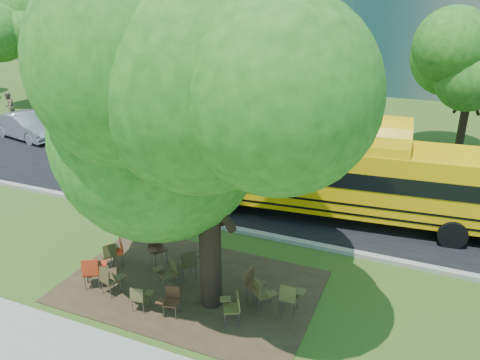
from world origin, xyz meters
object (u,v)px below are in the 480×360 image
at_px(chair_3, 169,271).
at_px(black_car, 125,183).
at_px(bg_car_red, 106,127).
at_px(school_bus, 368,179).
at_px(chair_1, 110,278).
at_px(chair_6, 233,305).
at_px(chair_8, 110,252).
at_px(bg_car_silver, 26,126).
at_px(chair_5, 171,298).
at_px(chair_0, 93,269).
at_px(chair_11, 188,261).
at_px(chair_9, 117,249).
at_px(chair_10, 156,246).
at_px(chair_7, 262,292).
at_px(chair_12, 254,281).
at_px(chair_2, 95,270).
at_px(chair_13, 290,296).
at_px(main_tree, 206,108).
at_px(pedestrian_b, 9,106).
at_px(pedestrian_a, 81,108).
at_px(chair_4, 140,296).

height_order(chair_3, black_car, black_car).
bearing_deg(bg_car_red, school_bus, -117.32).
distance_m(chair_1, chair_6, 3.55).
distance_m(chair_8, bg_car_silver, 15.57).
bearing_deg(black_car, bg_car_silver, 65.39).
relative_size(chair_5, chair_6, 0.96).
relative_size(chair_0, chair_11, 1.01).
distance_m(chair_0, chair_3, 2.11).
bearing_deg(chair_9, chair_3, -142.12).
xyz_separation_m(chair_1, chair_10, (0.27, 1.90, 0.04)).
height_order(chair_0, chair_7, chair_0).
bearing_deg(chair_12, chair_2, -67.59).
height_order(school_bus, bg_car_silver, school_bus).
bearing_deg(chair_12, chair_13, 87.96).
bearing_deg(chair_0, bg_car_red, 96.60).
bearing_deg(bg_car_silver, main_tree, -108.84).
bearing_deg(chair_3, bg_car_red, -14.10).
distance_m(chair_6, chair_10, 3.66).
xyz_separation_m(school_bus, chair_10, (-5.36, -5.40, -1.03)).
bearing_deg(chair_13, chair_12, 167.16).
distance_m(chair_6, chair_9, 4.46).
bearing_deg(main_tree, chair_1, -164.66).
distance_m(chair_7, chair_12, 0.43).
bearing_deg(main_tree, chair_13, 10.85).
distance_m(chair_1, pedestrian_b, 22.34).
distance_m(chair_13, bg_car_red, 17.88).
bearing_deg(chair_8, chair_13, -51.74).
xyz_separation_m(bg_car_silver, bg_car_red, (4.08, 1.79, -0.06)).
relative_size(chair_9, pedestrian_b, 0.49).
bearing_deg(pedestrian_a, bg_car_red, -104.88).
height_order(chair_3, chair_7, chair_3).
bearing_deg(chair_7, chair_9, -140.07).
bearing_deg(bg_car_red, main_tree, -142.85).
xyz_separation_m(school_bus, chair_13, (-0.90, -6.18, -1.06)).
bearing_deg(pedestrian_b, chair_0, 28.52).
relative_size(chair_9, bg_car_red, 0.17).
bearing_deg(main_tree, bg_car_silver, 149.51).
bearing_deg(black_car, chair_8, -149.00).
height_order(school_bus, chair_4, school_bus).
relative_size(chair_12, pedestrian_b, 0.55).
xyz_separation_m(chair_8, black_car, (-2.53, 4.34, 0.19)).
relative_size(chair_0, chair_1, 1.09).
relative_size(chair_3, chair_11, 0.92).
xyz_separation_m(school_bus, chair_9, (-6.41, -5.91, -1.10)).
height_order(chair_13, pedestrian_b, pedestrian_b).
relative_size(chair_2, pedestrian_a, 0.50).
bearing_deg(chair_10, chair_13, 112.13).
distance_m(bg_car_silver, pedestrian_a, 4.39).
xyz_separation_m(main_tree, chair_0, (-3.34, -0.63, -4.70)).
height_order(chair_1, chair_10, chair_10).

